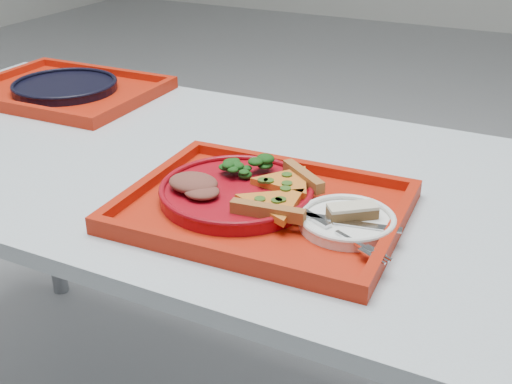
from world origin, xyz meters
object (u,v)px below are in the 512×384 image
tray_far (66,93)px  dinner_plate (237,194)px  navy_plate (65,87)px  dessert_bar (352,211)px  tray_main (263,211)px

tray_far → dinner_plate: (0.67, -0.34, 0.02)m
tray_far → navy_plate: (0.00, 0.00, 0.01)m
dinner_plate → navy_plate: size_ratio=1.00×
dinner_plate → dessert_bar: bearing=-0.3°
navy_plate → dessert_bar: dessert_bar is taller
tray_main → navy_plate: bearing=152.3°
tray_main → dinner_plate: size_ratio=1.73×
tray_main → navy_plate: (-0.73, 0.35, 0.01)m
tray_far → dessert_bar: size_ratio=5.66×
tray_main → tray_far: size_ratio=1.00×
tray_main → navy_plate: size_ratio=1.73×
dinner_plate → tray_far: bearing=153.4°
navy_plate → tray_main: bearing=-25.5°
tray_far → dessert_bar: (0.88, -0.34, 0.03)m
tray_far → navy_plate: size_ratio=1.73×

